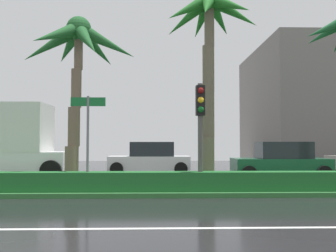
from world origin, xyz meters
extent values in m
cube|color=black|center=(0.00, 9.00, -0.05)|extent=(90.00, 42.00, 0.10)
cube|color=#2D6B33|center=(0.00, 8.00, 0.07)|extent=(85.50, 4.00, 0.15)
cube|color=#1E6028|center=(0.00, 6.60, 0.45)|extent=(76.50, 0.70, 0.60)
cylinder|color=#725D4B|center=(0.46, 8.12, 0.85)|extent=(0.48, 0.48, 1.39)
cylinder|color=#725D4B|center=(0.52, 8.17, 2.24)|extent=(0.42, 0.42, 1.39)
cylinder|color=#725D4B|center=(0.57, 8.23, 3.64)|extent=(0.37, 0.37, 1.39)
cylinder|color=#725D4B|center=(0.63, 8.28, 5.03)|extent=(0.31, 0.31, 1.39)
sphere|color=#1F5827|center=(0.63, 8.28, 5.83)|extent=(0.90, 0.90, 0.90)
cone|color=#1F5827|center=(1.64, 8.40, 5.34)|extent=(2.32, 0.82, 1.48)
cone|color=#1F5827|center=(1.11, 9.17, 5.35)|extent=(1.57, 2.27, 1.46)
cone|color=#1F5827|center=(0.08, 9.17, 5.40)|extent=(1.68, 2.25, 1.37)
cone|color=#1F5827|center=(-0.31, 8.16, 5.22)|extent=(2.25, 0.83, 1.69)
cone|color=#1F5827|center=(0.08, 7.41, 5.36)|extent=(1.69, 2.23, 1.44)
cone|color=#1F5827|center=(1.07, 7.46, 5.20)|extent=(1.53, 2.18, 1.72)
cylinder|color=#665C49|center=(5.32, 8.49, 1.01)|extent=(0.58, 0.58, 1.73)
cylinder|color=#665C49|center=(5.37, 8.57, 2.74)|extent=(0.51, 0.51, 1.73)
cylinder|color=#665C49|center=(5.42, 8.65, 4.47)|extent=(0.44, 0.44, 1.73)
cylinder|color=#665C49|center=(5.48, 8.73, 6.19)|extent=(0.37, 0.37, 1.73)
cone|color=#216923|center=(6.36, 8.61, 6.61)|extent=(2.12, 0.83, 1.57)
cone|color=#216923|center=(5.96, 9.53, 6.70)|extent=(1.58, 2.10, 1.42)
cone|color=#216923|center=(5.29, 9.63, 6.66)|extent=(0.97, 2.17, 1.48)
cone|color=#216923|center=(4.71, 9.11, 6.57)|extent=(2.07, 1.42, 1.64)
cone|color=#216923|center=(4.68, 8.30, 6.63)|extent=(2.10, 1.47, 1.53)
cone|color=#216923|center=(5.29, 7.87, 6.60)|extent=(0.99, 2.13, 1.60)
cone|color=#216923|center=(6.08, 8.02, 6.69)|extent=(1.80, 1.97, 1.43)
cone|color=#1D5D30|center=(10.28, 9.09, 6.06)|extent=(1.84, 1.69, 1.24)
cone|color=#1D5D30|center=(10.07, 8.60, 6.07)|extent=(1.98, 0.71, 1.23)
cylinder|color=#4C4C47|center=(4.88, 6.63, 1.86)|extent=(0.16, 0.16, 3.43)
cube|color=black|center=(4.88, 6.63, 3.03)|extent=(0.28, 0.32, 0.96)
sphere|color=maroon|center=(4.88, 6.46, 3.33)|extent=(0.20, 0.20, 0.20)
sphere|color=yellow|center=(4.88, 6.46, 3.03)|extent=(0.20, 0.20, 0.20)
sphere|color=#0F591E|center=(4.88, 6.46, 2.73)|extent=(0.20, 0.20, 0.20)
cylinder|color=slate|center=(1.30, 6.58, 1.65)|extent=(0.08, 0.08, 3.00)
cube|color=#146B2D|center=(1.30, 6.58, 2.97)|extent=(1.10, 0.03, 0.28)
cube|color=silver|center=(-2.74, 12.24, 2.36)|extent=(2.30, 2.35, 2.20)
cylinder|color=black|center=(-1.09, 11.07, 0.46)|extent=(0.92, 0.30, 0.92)
cylinder|color=black|center=(-1.09, 13.41, 0.46)|extent=(0.92, 0.30, 0.92)
cube|color=white|center=(3.06, 14.96, 0.60)|extent=(4.30, 1.76, 0.72)
cube|color=#1E2328|center=(3.21, 14.96, 1.34)|extent=(2.30, 1.58, 0.76)
cylinder|color=black|center=(1.41, 14.06, 0.34)|extent=(0.68, 0.22, 0.68)
cylinder|color=black|center=(1.41, 15.86, 0.34)|extent=(0.68, 0.22, 0.68)
cylinder|color=black|center=(4.71, 14.06, 0.34)|extent=(0.68, 0.22, 0.68)
cylinder|color=black|center=(4.71, 15.86, 0.34)|extent=(0.68, 0.22, 0.68)
cube|color=#195133|center=(9.13, 11.82, 0.60)|extent=(4.30, 1.76, 0.72)
cube|color=#1E2328|center=(9.28, 11.82, 1.34)|extent=(2.30, 1.58, 0.76)
cylinder|color=black|center=(7.48, 10.92, 0.34)|extent=(0.68, 0.22, 0.68)
cylinder|color=black|center=(7.48, 12.72, 0.34)|extent=(0.68, 0.22, 0.68)
cylinder|color=black|center=(10.78, 10.92, 0.34)|extent=(0.68, 0.22, 0.68)
cylinder|color=black|center=(10.78, 12.72, 0.34)|extent=(0.68, 0.22, 0.68)
cylinder|color=black|center=(13.57, 16.11, 0.34)|extent=(0.68, 0.22, 0.68)
camera|label=1|loc=(3.51, -5.44, 1.66)|focal=40.50mm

